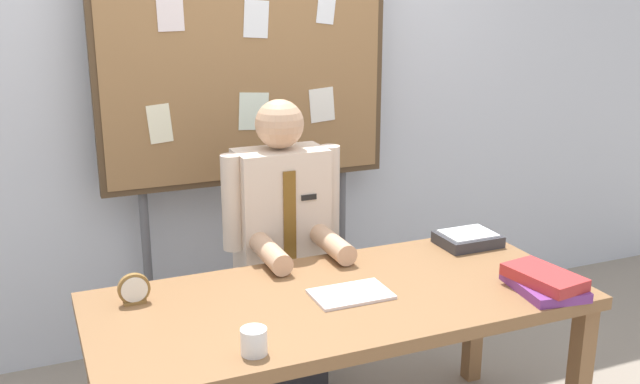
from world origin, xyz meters
TOP-DOWN VIEW (x-y plane):
  - back_wall at (0.00, 1.32)m, footprint 6.40×0.08m
  - desk at (0.00, 0.00)m, footprint 1.85×0.82m
  - person at (0.00, 0.64)m, footprint 0.55×0.56m
  - bulletin_board at (-0.00, 1.11)m, footprint 1.45×0.09m
  - book_stack at (0.73, -0.27)m, footprint 0.26×0.32m
  - open_notebook at (0.04, -0.02)m, footprint 0.29×0.19m
  - desk_clock at (-0.72, 0.22)m, footprint 0.12×0.04m
  - coffee_mug at (-0.43, -0.30)m, footprint 0.08×0.08m
  - paper_tray at (0.75, 0.27)m, footprint 0.26×0.20m

SIDE VIEW (x-z plane):
  - person at x=0.00m, z-range -0.05..1.33m
  - desk at x=0.00m, z-range 0.29..1.03m
  - open_notebook at x=0.04m, z-range 0.74..0.75m
  - paper_tray at x=0.75m, z-range 0.74..0.80m
  - book_stack at x=0.73m, z-range 0.74..0.82m
  - coffee_mug at x=-0.43m, z-range 0.74..0.82m
  - desk_clock at x=-0.72m, z-range 0.73..0.85m
  - back_wall at x=0.00m, z-range 0.00..2.70m
  - bulletin_board at x=0.00m, z-range 0.43..2.50m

